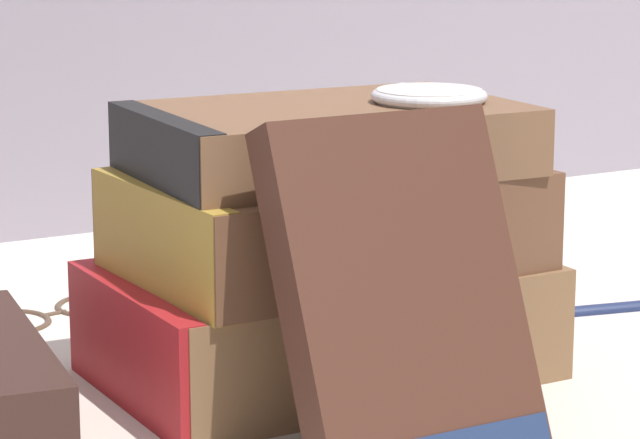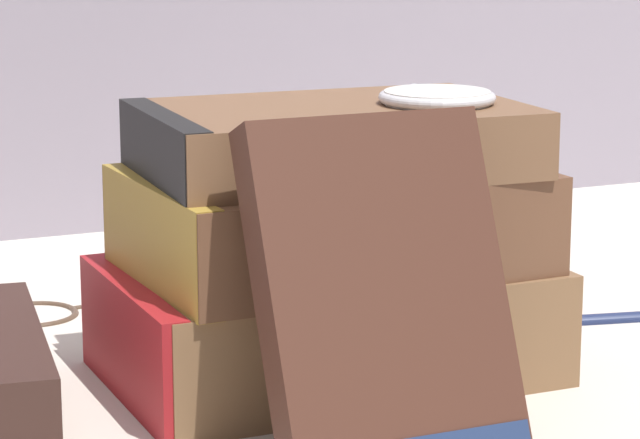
{
  "view_description": "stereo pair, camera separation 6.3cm",
  "coord_description": "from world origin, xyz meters",
  "px_view_note": "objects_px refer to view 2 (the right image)",
  "views": [
    {
      "loc": [
        -0.33,
        -0.56,
        0.22
      ],
      "look_at": [
        -0.01,
        -0.01,
        0.08
      ],
      "focal_mm": 85.0,
      "sensor_mm": 36.0,
      "label": 1
    },
    {
      "loc": [
        -0.27,
        -0.59,
        0.22
      ],
      "look_at": [
        -0.01,
        -0.01,
        0.08
      ],
      "focal_mm": 85.0,
      "sensor_mm": 36.0,
      "label": 2
    }
  ],
  "objects_px": {
    "pocket_watch": "(440,98)",
    "reading_glasses": "(82,305)",
    "book_flat_top": "(321,140)",
    "book_leaning_front": "(384,305)",
    "book_flat_middle": "(321,221)",
    "book_flat_bottom": "(310,322)"
  },
  "relations": [
    {
      "from": "book_leaning_front",
      "to": "reading_glasses",
      "type": "bearing_deg",
      "value": 101.44
    },
    {
      "from": "book_flat_middle",
      "to": "book_leaning_front",
      "type": "distance_m",
      "value": 0.1
    },
    {
      "from": "book_leaning_front",
      "to": "pocket_watch",
      "type": "distance_m",
      "value": 0.13
    },
    {
      "from": "pocket_watch",
      "to": "reading_glasses",
      "type": "distance_m",
      "value": 0.25
    },
    {
      "from": "book_flat_bottom",
      "to": "book_leaning_front",
      "type": "xyz_separation_m",
      "value": [
        -0.01,
        -0.1,
        0.04
      ]
    },
    {
      "from": "book_flat_middle",
      "to": "book_leaning_front",
      "type": "bearing_deg",
      "value": -102.42
    },
    {
      "from": "book_flat_bottom",
      "to": "pocket_watch",
      "type": "relative_size",
      "value": 3.44
    },
    {
      "from": "book_flat_middle",
      "to": "reading_glasses",
      "type": "bearing_deg",
      "value": 111.71
    },
    {
      "from": "book_flat_top",
      "to": "pocket_watch",
      "type": "distance_m",
      "value": 0.06
    },
    {
      "from": "book_flat_top",
      "to": "book_leaning_front",
      "type": "relative_size",
      "value": 1.27
    },
    {
      "from": "book_flat_middle",
      "to": "pocket_watch",
      "type": "distance_m",
      "value": 0.08
    },
    {
      "from": "pocket_watch",
      "to": "book_flat_top",
      "type": "bearing_deg",
      "value": 162.27
    },
    {
      "from": "book_flat_top",
      "to": "pocket_watch",
      "type": "xyz_separation_m",
      "value": [
        0.05,
        -0.02,
        0.02
      ]
    },
    {
      "from": "pocket_watch",
      "to": "book_leaning_front",
      "type": "bearing_deg",
      "value": -129.05
    },
    {
      "from": "reading_glasses",
      "to": "book_flat_top",
      "type": "bearing_deg",
      "value": -74.69
    },
    {
      "from": "book_leaning_front",
      "to": "reading_glasses",
      "type": "relative_size",
      "value": 1.26
    },
    {
      "from": "book_flat_bottom",
      "to": "book_flat_middle",
      "type": "bearing_deg",
      "value": -46.19
    },
    {
      "from": "book_flat_bottom",
      "to": "reading_glasses",
      "type": "distance_m",
      "value": 0.17
    },
    {
      "from": "book_leaning_front",
      "to": "reading_glasses",
      "type": "height_order",
      "value": "book_leaning_front"
    },
    {
      "from": "pocket_watch",
      "to": "reading_glasses",
      "type": "xyz_separation_m",
      "value": [
        -0.12,
        0.17,
        -0.13
      ]
    },
    {
      "from": "book_flat_top",
      "to": "pocket_watch",
      "type": "relative_size",
      "value": 3.08
    },
    {
      "from": "book_flat_top",
      "to": "book_flat_middle",
      "type": "bearing_deg",
      "value": 64.78
    }
  ]
}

